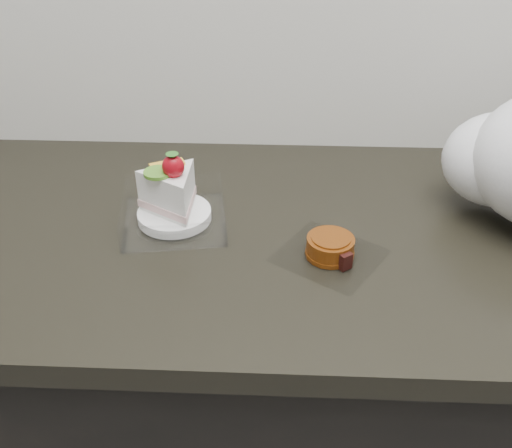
# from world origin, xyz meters

# --- Properties ---
(counter) EXTENTS (2.04, 0.64, 0.90)m
(counter) POSITION_xyz_m (0.00, 1.69, 0.45)
(counter) COLOR black
(counter) RESTS_ON ground
(cake_tray) EXTENTS (0.19, 0.19, 0.13)m
(cake_tray) POSITION_xyz_m (-0.31, 1.70, 0.94)
(cake_tray) COLOR white
(cake_tray) RESTS_ON counter
(mooncake_wrap) EXTENTS (0.20, 0.20, 0.03)m
(mooncake_wrap) POSITION_xyz_m (-0.06, 1.61, 0.91)
(mooncake_wrap) COLOR white
(mooncake_wrap) RESTS_ON counter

